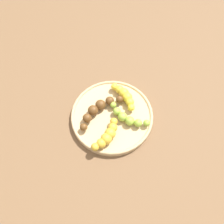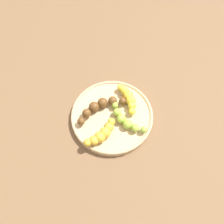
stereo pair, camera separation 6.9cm
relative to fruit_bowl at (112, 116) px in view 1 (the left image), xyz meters
name	(u,v)px [view 1 (the left image)]	position (x,y,z in m)	size (l,w,h in m)	color
ground_plane	(112,117)	(0.00, 0.00, -0.01)	(2.40, 2.40, 0.00)	brown
fruit_bowl	(112,116)	(0.00, 0.00, 0.00)	(0.26, 0.26, 0.02)	tan
banana_overripe	(98,109)	(0.02, -0.04, 0.02)	(0.16, 0.07, 0.03)	#593819
banana_spotted	(107,135)	(0.07, 0.03, 0.02)	(0.12, 0.04, 0.03)	gold
banana_green	(127,117)	(-0.01, 0.05, 0.02)	(0.05, 0.14, 0.03)	#8CAD38
banana_yellow	(125,96)	(-0.07, 0.00, 0.02)	(0.06, 0.11, 0.03)	yellow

